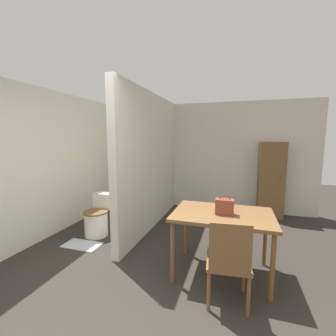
% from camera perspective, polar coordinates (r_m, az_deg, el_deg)
% --- Properties ---
extents(wall_back, '(5.24, 0.12, 2.50)m').
position_cam_1_polar(wall_back, '(5.50, 7.52, 2.95)').
color(wall_back, beige).
rests_on(wall_back, ground_plane).
extents(wall_left, '(0.12, 4.97, 2.50)m').
position_cam_1_polar(wall_left, '(4.61, -25.35, 1.40)').
color(wall_left, beige).
rests_on(wall_left, ground_plane).
extents(partition_wall, '(0.12, 2.80, 2.50)m').
position_cam_1_polar(partition_wall, '(4.26, -4.16, 1.68)').
color(partition_wall, beige).
rests_on(partition_wall, ground_plane).
extents(dining_table, '(1.19, 0.82, 0.78)m').
position_cam_1_polar(dining_table, '(2.89, 13.66, -12.60)').
color(dining_table, brown).
rests_on(dining_table, ground_plane).
extents(wooden_chair, '(0.47, 0.47, 0.91)m').
position_cam_1_polar(wooden_chair, '(2.47, 15.14, -21.64)').
color(wooden_chair, brown).
rests_on(wooden_chair, ground_plane).
extents(toilet, '(0.42, 0.57, 0.69)m').
position_cam_1_polar(toilet, '(4.22, -17.38, -12.12)').
color(toilet, silver).
rests_on(toilet, ground_plane).
extents(handbag, '(0.21, 0.12, 0.25)m').
position_cam_1_polar(handbag, '(2.79, 14.18, -9.47)').
color(handbag, brown).
rests_on(handbag, dining_table).
extents(wooden_cabinet, '(0.52, 0.38, 1.61)m').
position_cam_1_polar(wooden_cabinet, '(5.27, 24.70, -2.74)').
color(wooden_cabinet, brown).
rests_on(wooden_cabinet, ground_plane).
extents(bath_mat, '(0.59, 0.32, 0.01)m').
position_cam_1_polar(bath_mat, '(4.00, -20.99, -17.77)').
color(bath_mat, '#B2BCC6').
rests_on(bath_mat, ground_plane).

